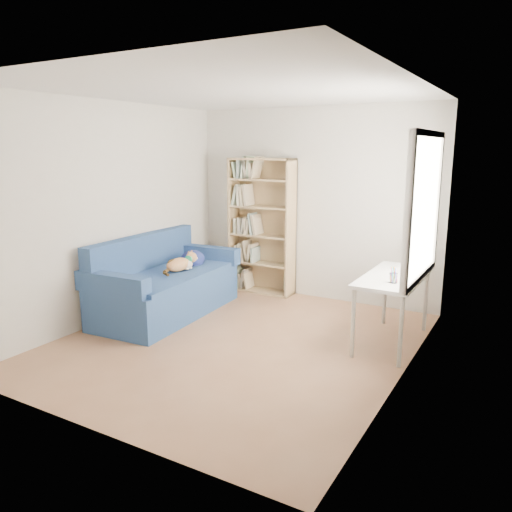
# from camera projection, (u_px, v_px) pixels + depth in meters

# --- Properties ---
(ground) EXTENTS (4.00, 4.00, 0.00)m
(ground) POSITION_uv_depth(u_px,v_px,m) (237.00, 342.00, 5.39)
(ground) COLOR #936242
(ground) RESTS_ON ground
(room_shell) EXTENTS (3.54, 4.04, 2.62)m
(room_shell) POSITION_uv_depth(u_px,v_px,m) (246.00, 190.00, 5.03)
(room_shell) COLOR silver
(room_shell) RESTS_ON ground
(sofa) EXTENTS (1.06, 2.04, 0.98)m
(sofa) POSITION_uv_depth(u_px,v_px,m) (165.00, 285.00, 6.28)
(sofa) COLOR navy
(sofa) RESTS_ON ground
(bookshelf) EXTENTS (0.96, 0.30, 1.92)m
(bookshelf) POSITION_uv_depth(u_px,v_px,m) (262.00, 232.00, 7.11)
(bookshelf) COLOR tan
(bookshelf) RESTS_ON ground
(desk) EXTENTS (0.57, 1.24, 0.75)m
(desk) POSITION_uv_depth(u_px,v_px,m) (394.00, 282.00, 5.22)
(desk) COLOR silver
(desk) RESTS_ON ground
(pen_cup) EXTENTS (0.08, 0.08, 0.16)m
(pen_cup) POSITION_uv_depth(u_px,v_px,m) (393.00, 277.00, 4.91)
(pen_cup) COLOR white
(pen_cup) RESTS_ON desk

